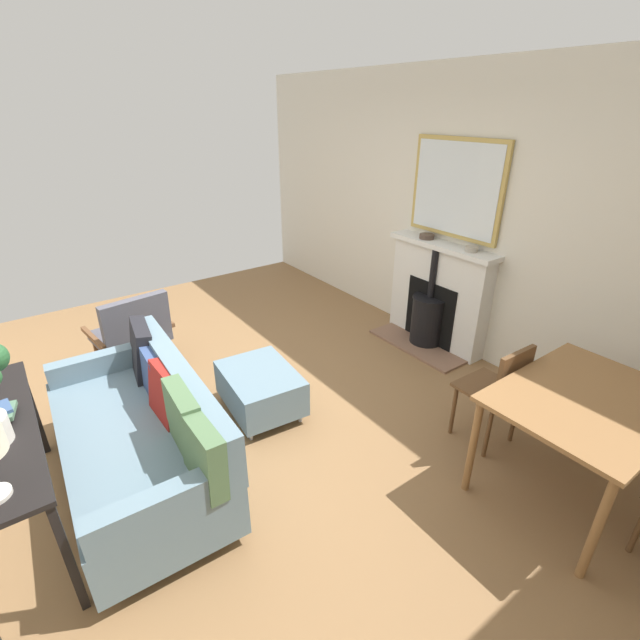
# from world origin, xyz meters

# --- Properties ---
(ground_plane) EXTENTS (5.13, 6.38, 0.01)m
(ground_plane) POSITION_xyz_m (0.00, 0.00, -0.00)
(ground_plane) COLOR olive
(wall_left) EXTENTS (0.12, 6.38, 2.74)m
(wall_left) POSITION_xyz_m (-2.56, 0.00, 1.37)
(wall_left) COLOR beige
(wall_left) RESTS_ON ground
(fireplace) EXTENTS (0.54, 1.24, 1.11)m
(fireplace) POSITION_xyz_m (-2.37, 0.14, 0.49)
(fireplace) COLOR brown
(fireplace) RESTS_ON ground
(mirror_over_mantel) EXTENTS (0.04, 1.04, 0.93)m
(mirror_over_mantel) POSITION_xyz_m (-2.48, 0.14, 1.64)
(mirror_over_mantel) COLOR tan
(mantel_bowl_near) EXTENTS (0.15, 0.15, 0.05)m
(mantel_bowl_near) POSITION_xyz_m (-2.38, -0.08, 1.14)
(mantel_bowl_near) COLOR #47382D
(mantel_bowl_near) RESTS_ON fireplace
(mantel_bowl_far) EXTENTS (0.12, 0.12, 0.05)m
(mantel_bowl_far) POSITION_xyz_m (-2.38, 0.47, 1.14)
(mantel_bowl_far) COLOR #9E9384
(mantel_bowl_far) RESTS_ON fireplace
(sofa) EXTENTS (0.91, 1.80, 0.86)m
(sofa) POSITION_xyz_m (0.74, 0.34, 0.37)
(sofa) COLOR #B2B2B7
(sofa) RESTS_ON ground
(ottoman) EXTENTS (0.61, 0.77, 0.39)m
(ottoman) POSITION_xyz_m (-0.24, 0.14, 0.24)
(ottoman) COLOR #B2B2B7
(ottoman) RESTS_ON ground
(armchair_accent) EXTENTS (0.74, 0.66, 0.85)m
(armchair_accent) POSITION_xyz_m (0.42, -1.07, 0.47)
(armchair_accent) COLOR brown
(armchair_accent) RESTS_ON ground
(dining_table) EXTENTS (1.16, 0.87, 0.76)m
(dining_table) POSITION_xyz_m (-1.48, 2.09, 0.67)
(dining_table) COLOR olive
(dining_table) RESTS_ON ground
(dining_chair_near_fireplace) EXTENTS (0.41, 0.41, 0.85)m
(dining_chair_near_fireplace) POSITION_xyz_m (-1.48, 1.51, 0.51)
(dining_chair_near_fireplace) COLOR brown
(dining_chair_near_fireplace) RESTS_ON ground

